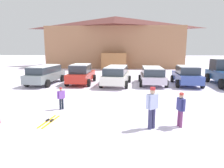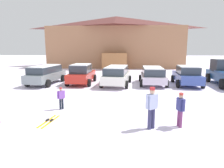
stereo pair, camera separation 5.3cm
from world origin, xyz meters
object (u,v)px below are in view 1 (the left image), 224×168
at_px(parked_blue_hatchback, 187,75).
at_px(skier_teen_in_navy_coat, 181,108).
at_px(parked_silver_wagon, 152,75).
at_px(parked_red_sedan, 81,74).
at_px(skier_adult_in_blue_parka, 152,106).
at_px(skier_child_in_purple_jacket, 61,97).
at_px(parked_grey_wagon, 45,74).
at_px(pair_of_skis, 49,121).
at_px(parked_white_suv, 116,75).
at_px(ski_lodge, 115,41).

relative_size(parked_blue_hatchback, skier_teen_in_navy_coat, 3.17).
bearing_deg(parked_silver_wagon, parked_blue_hatchback, -4.18).
bearing_deg(parked_red_sedan, skier_adult_in_blue_parka, -64.21).
height_order(parked_red_sedan, skier_child_in_purple_jacket, parked_red_sedan).
xyz_separation_m(parked_grey_wagon, parked_silver_wagon, (9.33, 0.31, -0.06)).
bearing_deg(pair_of_skis, parked_red_sedan, 92.75).
xyz_separation_m(parked_grey_wagon, parked_white_suv, (6.22, -0.19, -0.01)).
bearing_deg(skier_adult_in_blue_parka, skier_teen_in_navy_coat, 11.69).
xyz_separation_m(parked_red_sedan, parked_white_suv, (3.12, -0.51, 0.01)).
distance_m(parked_silver_wagon, parked_blue_hatchback, 2.89).
relative_size(parked_red_sedan, parked_white_suv, 0.90).
xyz_separation_m(ski_lodge, parked_blue_hatchback, (6.63, -18.01, -3.40)).
bearing_deg(parked_blue_hatchback, pair_of_skis, -133.76).
xyz_separation_m(parked_silver_wagon, pair_of_skis, (-5.79, -9.27, -0.81)).
bearing_deg(skier_teen_in_navy_coat, ski_lodge, 97.16).
relative_size(parked_white_suv, pair_of_skis, 3.10).
relative_size(ski_lodge, skier_child_in_purple_jacket, 18.76).
height_order(parked_grey_wagon, parked_blue_hatchback, parked_blue_hatchback).
bearing_deg(pair_of_skis, parked_silver_wagon, 58.00).
bearing_deg(skier_child_in_purple_jacket, skier_teen_in_navy_coat, -20.65).
distance_m(parked_blue_hatchback, skier_teen_in_navy_coat, 9.89).
distance_m(ski_lodge, skier_teen_in_navy_coat, 27.81).
relative_size(ski_lodge, parked_silver_wagon, 4.71).
xyz_separation_m(ski_lodge, parked_silver_wagon, (3.75, -17.80, -3.41)).
bearing_deg(parked_silver_wagon, ski_lodge, 101.90).
bearing_deg(ski_lodge, parked_silver_wagon, -78.10).
relative_size(parked_white_suv, skier_adult_in_blue_parka, 2.95).
bearing_deg(parked_blue_hatchback, skier_teen_in_navy_coat, -108.85).
distance_m(skier_child_in_purple_jacket, pair_of_skis, 1.86).
bearing_deg(skier_child_in_purple_jacket, parked_blue_hatchback, 40.18).
xyz_separation_m(parked_silver_wagon, skier_adult_in_blue_parka, (-1.49, -9.82, 0.12)).
relative_size(ski_lodge, skier_teen_in_navy_coat, 15.53).
distance_m(parked_grey_wagon, skier_child_in_purple_jacket, 8.05).
relative_size(parked_white_suv, skier_teen_in_navy_coat, 3.50).
relative_size(skier_child_in_purple_jacket, skier_teen_in_navy_coat, 0.83).
relative_size(parked_grey_wagon, skier_adult_in_blue_parka, 2.90).
distance_m(skier_teen_in_navy_coat, pair_of_skis, 5.54).
bearing_deg(parked_grey_wagon, pair_of_skis, -68.42).
height_order(ski_lodge, skier_adult_in_blue_parka, ski_lodge).
bearing_deg(parked_silver_wagon, skier_adult_in_blue_parka, -98.60).
relative_size(parked_red_sedan, parked_silver_wagon, 0.95).
distance_m(parked_red_sedan, skier_teen_in_navy_coat, 11.27).
relative_size(skier_teen_in_navy_coat, pair_of_skis, 0.89).
xyz_separation_m(parked_red_sedan, parked_blue_hatchback, (9.12, -0.22, -0.03)).
distance_m(parked_white_suv, skier_adult_in_blue_parka, 9.46).
bearing_deg(parked_blue_hatchback, ski_lodge, 110.22).
height_order(skier_adult_in_blue_parka, skier_child_in_purple_jacket, skier_adult_in_blue_parka).
bearing_deg(parked_white_suv, parked_grey_wagon, 178.24).
xyz_separation_m(parked_grey_wagon, skier_child_in_purple_jacket, (3.56, -7.21, -0.23)).
distance_m(parked_grey_wagon, parked_red_sedan, 3.12).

